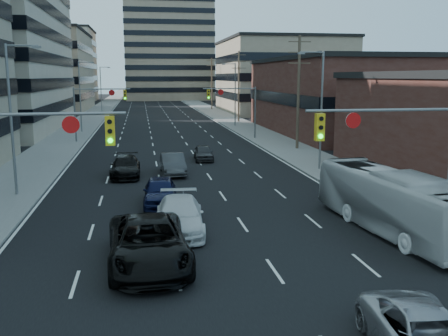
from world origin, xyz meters
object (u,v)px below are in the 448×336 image
Objects in this scene: black_pickup at (148,243)px; transit_bus at (392,202)px; sedan_blue at (160,191)px; white_van at (180,216)px.

transit_bus reaches higher than black_pickup.
black_pickup is 11.47m from transit_bus.
sedan_blue is (-10.40, 6.80, -0.67)m from transit_bus.
white_van is at bearing 67.16° from black_pickup.
white_van is 9.87m from transit_bus.
white_van is 5.19m from sedan_blue.
transit_bus is 12.44m from sedan_blue.
sedan_blue is at bearing 82.58° from black_pickup.
sedan_blue is (0.81, 9.18, -0.12)m from black_pickup.
sedan_blue is at bearing 101.07° from white_van.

